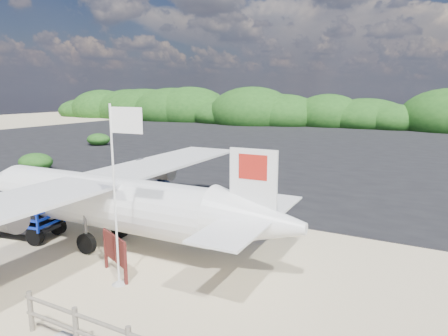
% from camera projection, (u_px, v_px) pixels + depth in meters
% --- Properties ---
extents(ground, '(160.00, 160.00, 0.00)m').
position_uv_depth(ground, '(97.00, 240.00, 15.19)').
color(ground, beige).
extents(asphalt_apron, '(90.00, 50.00, 0.04)m').
position_uv_depth(asphalt_apron, '(313.00, 146.00, 41.20)').
color(asphalt_apron, '#B2B2B2').
rests_on(asphalt_apron, ground).
extents(vegetation_band, '(124.00, 8.00, 4.40)m').
position_uv_depth(vegetation_band, '(357.00, 127.00, 62.86)').
color(vegetation_band, '#B2B2B2').
rests_on(vegetation_band, ground).
extents(baggage_cart, '(3.32, 2.25, 1.53)m').
position_uv_depth(baggage_cart, '(25.00, 236.00, 15.62)').
color(baggage_cart, '#0E2FD4').
rests_on(baggage_cart, ground).
extents(flagpole, '(1.08, 0.50, 5.26)m').
position_uv_depth(flagpole, '(119.00, 284.00, 11.75)').
color(flagpole, white).
rests_on(flagpole, ground).
extents(signboard, '(1.57, 0.79, 1.35)m').
position_uv_depth(signboard, '(116.00, 276.00, 12.29)').
color(signboard, '#541C18').
rests_on(signboard, ground).
extents(crew_a, '(0.61, 0.43, 1.60)m').
position_uv_depth(crew_a, '(79.00, 197.00, 18.34)').
color(crew_a, '#15204F').
rests_on(crew_a, ground).
extents(crew_b, '(1.08, 0.95, 1.86)m').
position_uv_depth(crew_b, '(159.00, 190.00, 19.14)').
color(crew_b, '#15204F').
rests_on(crew_b, ground).
extents(crew_c, '(1.15, 0.66, 1.84)m').
position_uv_depth(crew_c, '(166.00, 192.00, 18.71)').
color(crew_c, '#15204F').
rests_on(crew_c, ground).
extents(aircraft_large, '(17.20, 17.20, 5.04)m').
position_uv_depth(aircraft_large, '(414.00, 159.00, 33.10)').
color(aircraft_large, '#B2B2B2').
rests_on(aircraft_large, ground).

